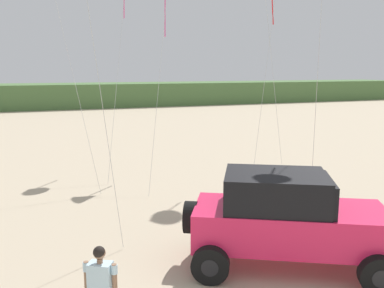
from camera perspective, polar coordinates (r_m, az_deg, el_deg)
dune_ridge at (r=54.18m, az=-12.43°, el=6.59°), size 90.00×7.87×2.84m
jeep at (r=10.11m, az=12.78°, el=-9.83°), size 4.99×4.13×2.26m
person_watching at (r=7.76m, az=-12.33°, el=-18.39°), size 0.55×0.45×1.67m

